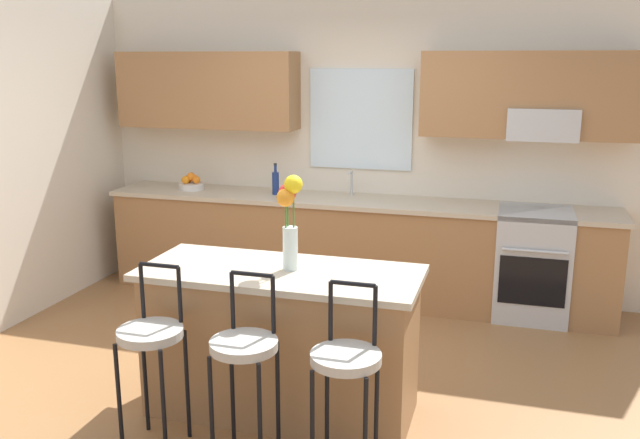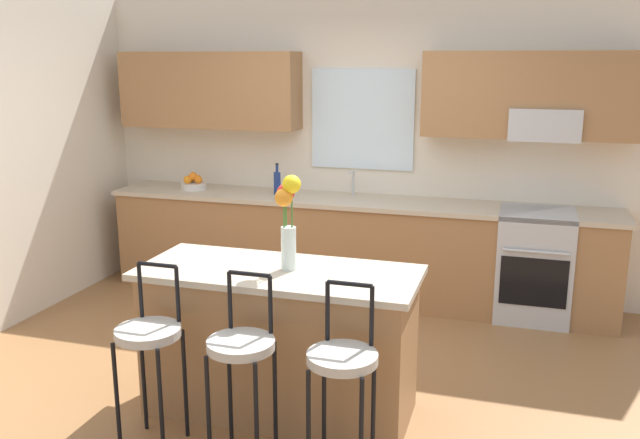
{
  "view_description": "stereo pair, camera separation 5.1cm",
  "coord_description": "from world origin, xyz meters",
  "px_view_note": "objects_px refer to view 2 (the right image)",
  "views": [
    {
      "loc": [
        1.37,
        -4.0,
        2.14
      ],
      "look_at": [
        0.04,
        0.55,
        1.0
      ],
      "focal_mm": 37.65,
      "sensor_mm": 36.0,
      "label": 1
    },
    {
      "loc": [
        1.42,
        -3.98,
        2.14
      ],
      "look_at": [
        0.04,
        0.55,
        1.0
      ],
      "focal_mm": 37.65,
      "sensor_mm": 36.0,
      "label": 2
    }
  ],
  "objects_px": {
    "bar_stool_near": "(149,340)",
    "bar_stool_middle": "(242,353)",
    "flower_vase": "(288,213)",
    "fruit_bowl_oranges": "(193,183)",
    "bottle_olive_oil": "(277,182)",
    "bar_stool_far": "(343,366)",
    "oven_range": "(534,265)",
    "kitchen_island": "(280,341)"
  },
  "relations": [
    {
      "from": "oven_range",
      "to": "fruit_bowl_oranges",
      "type": "bearing_deg",
      "value": 179.49
    },
    {
      "from": "bar_stool_near",
      "to": "bar_stool_middle",
      "type": "height_order",
      "value": "same"
    },
    {
      "from": "bar_stool_middle",
      "to": "bottle_olive_oil",
      "type": "bearing_deg",
      "value": 106.59
    },
    {
      "from": "kitchen_island",
      "to": "oven_range",
      "type": "bearing_deg",
      "value": 54.47
    },
    {
      "from": "fruit_bowl_oranges",
      "to": "bottle_olive_oil",
      "type": "xyz_separation_m",
      "value": [
        0.86,
        -0.0,
        0.06
      ]
    },
    {
      "from": "oven_range",
      "to": "bar_stool_middle",
      "type": "relative_size",
      "value": 0.88
    },
    {
      "from": "bar_stool_near",
      "to": "bottle_olive_oil",
      "type": "distance_m",
      "value": 2.72
    },
    {
      "from": "bar_stool_near",
      "to": "fruit_bowl_oranges",
      "type": "xyz_separation_m",
      "value": [
        -1.11,
        2.69,
        0.34
      ]
    },
    {
      "from": "oven_range",
      "to": "kitchen_island",
      "type": "bearing_deg",
      "value": -125.53
    },
    {
      "from": "fruit_bowl_oranges",
      "to": "bar_stool_middle",
      "type": "bearing_deg",
      "value": -58.34
    },
    {
      "from": "bar_stool_middle",
      "to": "bar_stool_far",
      "type": "height_order",
      "value": "same"
    },
    {
      "from": "kitchen_island",
      "to": "bottle_olive_oil",
      "type": "xyz_separation_m",
      "value": [
        -0.8,
        2.12,
        0.57
      ]
    },
    {
      "from": "kitchen_island",
      "to": "bar_stool_middle",
      "type": "xyz_separation_m",
      "value": [
        -0.0,
        -0.57,
        0.17
      ]
    },
    {
      "from": "bar_stool_near",
      "to": "bar_stool_middle",
      "type": "bearing_deg",
      "value": 0.0
    },
    {
      "from": "bar_stool_middle",
      "to": "flower_vase",
      "type": "bearing_deg",
      "value": 84.56
    },
    {
      "from": "oven_range",
      "to": "bottle_olive_oil",
      "type": "height_order",
      "value": "bottle_olive_oil"
    },
    {
      "from": "fruit_bowl_oranges",
      "to": "bottle_olive_oil",
      "type": "height_order",
      "value": "bottle_olive_oil"
    },
    {
      "from": "bar_stool_near",
      "to": "bar_stool_middle",
      "type": "xyz_separation_m",
      "value": [
        0.55,
        0.0,
        0.0
      ]
    },
    {
      "from": "bar_stool_near",
      "to": "bar_stool_far",
      "type": "distance_m",
      "value": 1.1
    },
    {
      "from": "oven_range",
      "to": "bar_stool_far",
      "type": "xyz_separation_m",
      "value": [
        -0.94,
        -2.66,
        0.18
      ]
    },
    {
      "from": "kitchen_island",
      "to": "fruit_bowl_oranges",
      "type": "bearing_deg",
      "value": 128.0
    },
    {
      "from": "kitchen_island",
      "to": "bar_stool_far",
      "type": "xyz_separation_m",
      "value": [
        0.55,
        -0.57,
        0.17
      ]
    },
    {
      "from": "bar_stool_middle",
      "to": "fruit_bowl_oranges",
      "type": "height_order",
      "value": "fruit_bowl_oranges"
    },
    {
      "from": "bar_stool_middle",
      "to": "kitchen_island",
      "type": "bearing_deg",
      "value": 90.0
    },
    {
      "from": "bottle_olive_oil",
      "to": "bar_stool_near",
      "type": "bearing_deg",
      "value": -84.69
    },
    {
      "from": "bar_stool_near",
      "to": "fruit_bowl_oranges",
      "type": "relative_size",
      "value": 4.34
    },
    {
      "from": "oven_range",
      "to": "bar_stool_far",
      "type": "height_order",
      "value": "bar_stool_far"
    },
    {
      "from": "bottle_olive_oil",
      "to": "fruit_bowl_oranges",
      "type": "bearing_deg",
      "value": 179.79
    },
    {
      "from": "flower_vase",
      "to": "bottle_olive_oil",
      "type": "xyz_separation_m",
      "value": [
        -0.86,
        2.1,
        -0.23
      ]
    },
    {
      "from": "kitchen_island",
      "to": "bar_stool_near",
      "type": "relative_size",
      "value": 1.61
    },
    {
      "from": "kitchen_island",
      "to": "bar_stool_far",
      "type": "distance_m",
      "value": 0.81
    },
    {
      "from": "bar_stool_near",
      "to": "bar_stool_middle",
      "type": "relative_size",
      "value": 1.0
    },
    {
      "from": "bar_stool_near",
      "to": "bar_stool_middle",
      "type": "distance_m",
      "value": 0.55
    },
    {
      "from": "flower_vase",
      "to": "fruit_bowl_oranges",
      "type": "xyz_separation_m",
      "value": [
        -1.71,
        2.1,
        -0.29
      ]
    },
    {
      "from": "flower_vase",
      "to": "fruit_bowl_oranges",
      "type": "relative_size",
      "value": 2.38
    },
    {
      "from": "bar_stool_middle",
      "to": "bottle_olive_oil",
      "type": "distance_m",
      "value": 2.83
    },
    {
      "from": "bar_stool_far",
      "to": "flower_vase",
      "type": "relative_size",
      "value": 1.83
    },
    {
      "from": "bar_stool_near",
      "to": "fruit_bowl_oranges",
      "type": "bearing_deg",
      "value": 112.39
    },
    {
      "from": "kitchen_island",
      "to": "bottle_olive_oil",
      "type": "relative_size",
      "value": 5.82
    },
    {
      "from": "bar_stool_near",
      "to": "bar_stool_far",
      "type": "xyz_separation_m",
      "value": [
        1.1,
        0.0,
        0.0
      ]
    },
    {
      "from": "kitchen_island",
      "to": "fruit_bowl_oranges",
      "type": "xyz_separation_m",
      "value": [
        -1.66,
        2.12,
        0.51
      ]
    },
    {
      "from": "bar_stool_far",
      "to": "fruit_bowl_oranges",
      "type": "height_order",
      "value": "fruit_bowl_oranges"
    }
  ]
}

